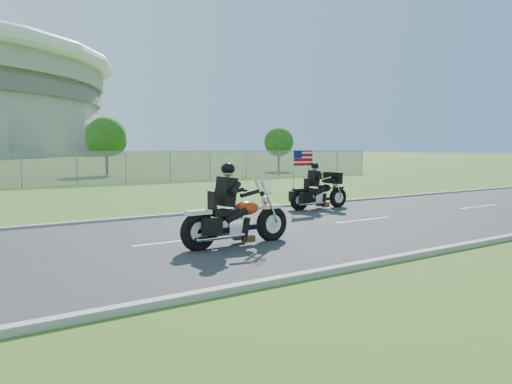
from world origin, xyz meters
TOP-DOWN VIEW (x-y plane):
  - ground at (0.00, 0.00)m, footprint 420.00×420.00m
  - road at (0.00, 0.00)m, footprint 120.00×8.00m
  - curb_north at (0.00, 4.05)m, footprint 120.00×0.18m
  - curb_south at (0.00, -4.05)m, footprint 120.00×0.18m
  - tree_fence_near at (6.04, 30.04)m, footprint 3.52×3.28m
  - tree_fence_far at (22.04, 28.03)m, footprint 3.08×2.87m
  - motorcycle_lead at (-1.15, -1.11)m, footprint 2.78×0.69m
  - motorcycle_follow at (4.84, 2.89)m, footprint 2.50×0.83m

SIDE VIEW (x-z plane):
  - ground at x=0.00m, z-range 0.00..0.00m
  - road at x=0.00m, z-range 0.00..0.04m
  - curb_north at x=0.00m, z-range -0.01..0.11m
  - curb_south at x=0.00m, z-range -0.01..0.11m
  - motorcycle_follow at x=4.84m, z-range -0.47..1.62m
  - motorcycle_lead at x=-1.15m, z-range -0.35..1.52m
  - tree_fence_far at x=22.04m, z-range 0.54..4.74m
  - tree_fence_near at x=6.04m, z-range 0.60..5.35m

